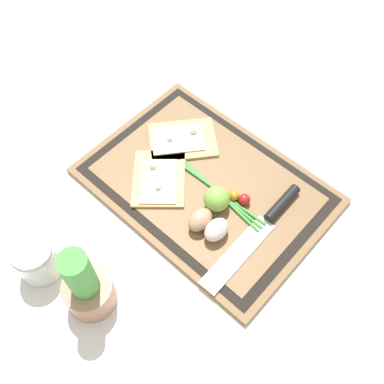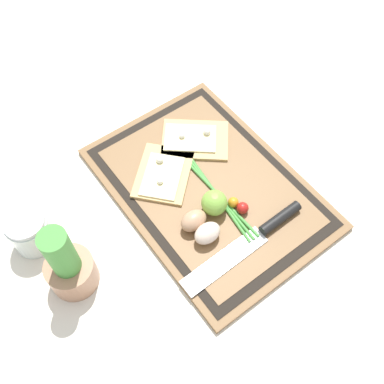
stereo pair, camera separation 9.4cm
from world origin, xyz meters
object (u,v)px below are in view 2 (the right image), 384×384
(knife, at_px, (263,232))
(cherry_tomato_yellow, at_px, (233,202))
(pizza_slice_near, at_px, (194,139))
(herb_pot, at_px, (69,267))
(egg_pink, at_px, (207,233))
(pizza_slice_far, at_px, (163,174))
(sauce_jar, at_px, (31,232))
(egg_brown, at_px, (194,221))
(cherry_tomato_red, at_px, (243,208))
(lime, at_px, (214,203))

(knife, distance_m, cherry_tomato_yellow, 0.09)
(pizza_slice_near, bearing_deg, knife, 173.23)
(cherry_tomato_yellow, distance_m, herb_pot, 0.35)
(herb_pot, bearing_deg, egg_pink, -108.93)
(egg_pink, xyz_separation_m, herb_pot, (0.09, 0.26, 0.03))
(pizza_slice_far, height_order, sauce_jar, sauce_jar)
(knife, xyz_separation_m, egg_brown, (0.10, 0.10, 0.01))
(herb_pot, bearing_deg, knife, -112.69)
(knife, bearing_deg, pizza_slice_far, 18.65)
(egg_brown, xyz_separation_m, cherry_tomato_red, (-0.03, -0.10, -0.01))
(cherry_tomato_red, relative_size, cherry_tomato_yellow, 1.11)
(egg_brown, xyz_separation_m, herb_pot, (0.05, 0.25, 0.03))
(lime, relative_size, herb_pot, 0.29)
(herb_pot, distance_m, sauce_jar, 0.13)
(pizza_slice_near, bearing_deg, egg_pink, 149.17)
(lime, distance_m, herb_pot, 0.31)
(egg_pink, bearing_deg, sauce_jar, 53.12)
(pizza_slice_near, relative_size, knife, 0.64)
(egg_pink, relative_size, cherry_tomato_red, 2.27)
(pizza_slice_far, relative_size, egg_brown, 3.21)
(cherry_tomato_red, xyz_separation_m, cherry_tomato_yellow, (0.02, 0.01, -0.00))
(lime, bearing_deg, pizza_slice_near, -24.16)
(egg_pink, distance_m, cherry_tomato_yellow, 0.09)
(pizza_slice_far, distance_m, sauce_jar, 0.30)
(sauce_jar, bearing_deg, knife, -125.62)
(pizza_slice_near, xyz_separation_m, egg_brown, (-0.18, 0.13, 0.02))
(cherry_tomato_red, relative_size, herb_pot, 0.14)
(pizza_slice_near, distance_m, lime, 0.19)
(cherry_tomato_red, bearing_deg, knife, 179.36)
(pizza_slice_near, bearing_deg, cherry_tomato_yellow, 168.53)
(cherry_tomato_yellow, bearing_deg, lime, 67.95)
(egg_pink, relative_size, herb_pot, 0.31)
(egg_brown, xyz_separation_m, egg_pink, (-0.04, -0.00, 0.00))
(egg_brown, bearing_deg, lime, -85.10)
(knife, xyz_separation_m, sauce_jar, (0.27, 0.38, 0.01))
(herb_pot, xyz_separation_m, sauce_jar, (0.12, 0.02, -0.03))
(knife, distance_m, sauce_jar, 0.46)
(pizza_slice_near, xyz_separation_m, cherry_tomato_yellow, (-0.19, 0.04, 0.01))
(knife, xyz_separation_m, herb_pot, (0.15, 0.35, 0.04))
(cherry_tomato_red, distance_m, herb_pot, 0.36)
(pizza_slice_near, distance_m, cherry_tomato_red, 0.21)
(egg_brown, relative_size, sauce_jar, 0.65)
(egg_pink, height_order, cherry_tomato_yellow, egg_pink)
(cherry_tomato_red, bearing_deg, egg_brown, 71.67)
(cherry_tomato_red, bearing_deg, herb_pot, 76.81)
(cherry_tomato_yellow, bearing_deg, egg_brown, 83.45)
(pizza_slice_near, bearing_deg, sauce_jar, 90.72)
(pizza_slice_near, bearing_deg, cherry_tomato_red, 171.38)
(pizza_slice_far, relative_size, herb_pot, 1.00)
(egg_brown, bearing_deg, pizza_slice_near, -37.08)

